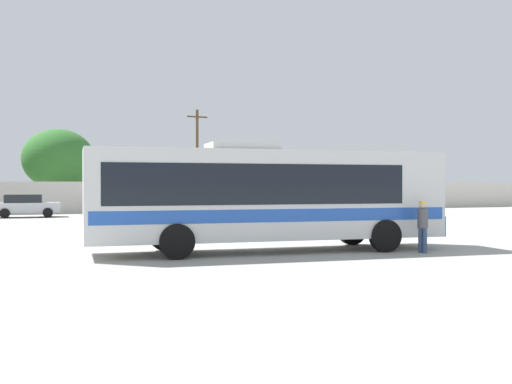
# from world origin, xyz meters

# --- Properties ---
(ground_plane) EXTENTS (300.00, 300.00, 0.00)m
(ground_plane) POSITION_xyz_m (0.00, 10.00, 0.00)
(ground_plane) COLOR #A3A099
(perimeter_wall) EXTENTS (80.00, 0.30, 2.39)m
(perimeter_wall) POSITION_xyz_m (0.00, 29.22, 1.19)
(perimeter_wall) COLOR beige
(perimeter_wall) RESTS_ON ground_plane
(coach_bus_silver_blue) EXTENTS (11.71, 3.26, 3.49)m
(coach_bus_silver_blue) POSITION_xyz_m (-1.06, -0.03, 1.86)
(coach_bus_silver_blue) COLOR silver
(coach_bus_silver_blue) RESTS_ON ground_plane
(attendant_by_bus_door) EXTENTS (0.43, 0.43, 1.65)m
(attendant_by_bus_door) POSITION_xyz_m (3.53, -2.11, 0.94)
(attendant_by_bus_door) COLOR #33476B
(attendant_by_bus_door) RESTS_ON ground_plane
(parked_car_second_silver) EXTENTS (4.22, 1.99, 1.51)m
(parked_car_second_silver) POSITION_xyz_m (-8.53, 24.57, 0.80)
(parked_car_second_silver) COLOR #B7BABF
(parked_car_second_silver) RESTS_ON ground_plane
(utility_pole_near) EXTENTS (1.80, 0.35, 8.43)m
(utility_pole_near) POSITION_xyz_m (4.85, 31.01, 4.40)
(utility_pole_near) COLOR #4C3823
(utility_pole_near) RESTS_ON ground_plane
(roadside_tree_midleft) EXTENTS (5.84, 5.84, 6.76)m
(roadside_tree_midleft) POSITION_xyz_m (-6.08, 34.41, 4.27)
(roadside_tree_midleft) COLOR brown
(roadside_tree_midleft) RESTS_ON ground_plane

